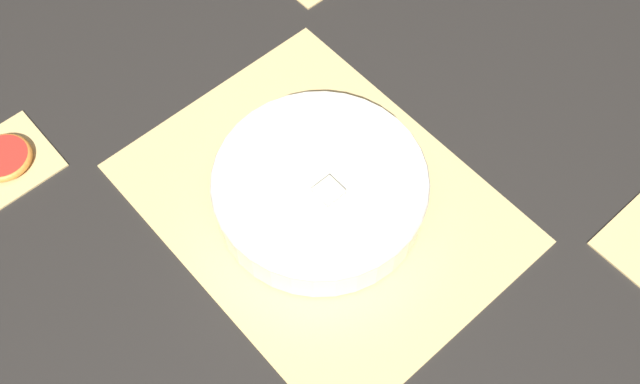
% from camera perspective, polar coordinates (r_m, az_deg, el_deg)
% --- Properties ---
extents(ground_plane, '(6.00, 6.00, 0.00)m').
position_cam_1_polar(ground_plane, '(1.01, -0.00, -0.89)').
color(ground_plane, black).
extents(bamboo_mat_center, '(0.50, 0.38, 0.01)m').
position_cam_1_polar(bamboo_mat_center, '(1.01, -0.00, -0.80)').
color(bamboo_mat_center, '#D6B775').
rests_on(bamboo_mat_center, ground_plane).
extents(coaster_mat_far_right, '(0.12, 0.12, 0.01)m').
position_cam_1_polar(coaster_mat_far_right, '(1.13, -22.82, 2.17)').
color(coaster_mat_far_right, '#D6B775').
rests_on(coaster_mat_far_right, ground_plane).
extents(fruit_salad_bowl, '(0.28, 0.28, 0.07)m').
position_cam_1_polar(fruit_salad_bowl, '(0.97, -0.02, 0.29)').
color(fruit_salad_bowl, silver).
rests_on(fruit_salad_bowl, bamboo_mat_center).
extents(grapefruit_slice, '(0.08, 0.08, 0.01)m').
position_cam_1_polar(grapefruit_slice, '(1.12, -22.97, 2.42)').
color(grapefruit_slice, red).
rests_on(grapefruit_slice, coaster_mat_far_right).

